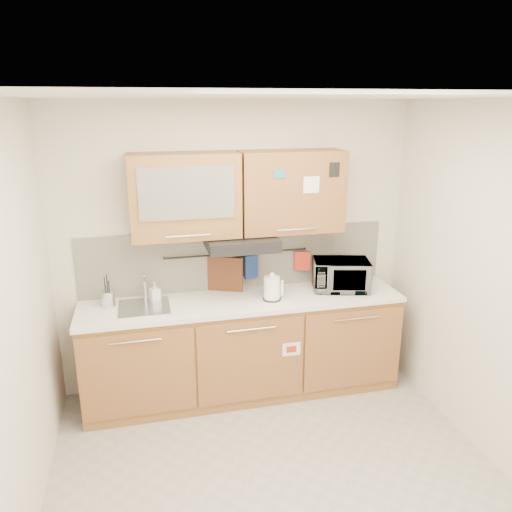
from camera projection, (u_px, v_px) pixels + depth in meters
floor at (279, 481)px, 3.53m from camera, size 3.20×3.20×0.00m
ceiling at (286, 96)px, 2.77m from camera, size 3.20×3.20×0.00m
wall_back at (236, 248)px, 4.54m from camera, size 3.20×0.00×3.20m
wall_left at (8, 339)px, 2.79m from camera, size 0.00×3.00×3.00m
wall_right at (501, 291)px, 3.51m from camera, size 0.00×3.00×3.00m
base_cabinet at (244, 352)px, 4.52m from camera, size 2.80×0.64×0.88m
countertop at (243, 301)px, 4.37m from camera, size 2.82×0.62×0.04m
backsplash at (236, 259)px, 4.56m from camera, size 2.80×0.02×0.56m
upper_cabinets at (239, 194)px, 4.22m from camera, size 1.82×0.37×0.70m
range_hood at (241, 242)px, 4.27m from camera, size 0.60×0.46×0.10m
sink at (144, 307)px, 4.19m from camera, size 0.42×0.40×0.26m
utensil_rail at (237, 254)px, 4.51m from camera, size 1.30×0.02×0.02m
utensil_crock at (108, 298)px, 4.19m from camera, size 0.15×0.15×0.28m
kettle at (272, 289)px, 4.33m from camera, size 0.19×0.18×0.25m
toaster at (337, 280)px, 4.56m from camera, size 0.26×0.19×0.18m
microwave at (341, 275)px, 4.56m from camera, size 0.57×0.45×0.28m
soap_bottle at (155, 292)px, 4.30m from camera, size 0.10×0.10×0.17m
cutting_board at (223, 280)px, 4.53m from camera, size 0.34×0.16×0.44m
oven_mitt at (251, 267)px, 4.56m from camera, size 0.13×0.07×0.22m
dark_pouch at (240, 266)px, 4.53m from camera, size 0.13×0.06×0.19m
pot_holder at (302, 261)px, 4.66m from camera, size 0.15×0.06×0.18m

